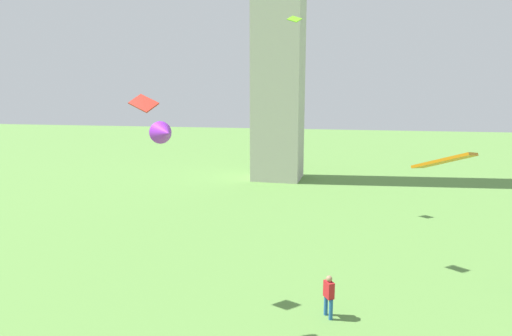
{
  "coord_description": "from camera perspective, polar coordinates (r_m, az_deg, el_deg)",
  "views": [
    {
      "loc": [
        3.43,
        2.79,
        8.22
      ],
      "look_at": [
        -0.93,
        20.68,
        5.14
      ],
      "focal_mm": 28.56,
      "sensor_mm": 36.0,
      "label": 1
    }
  ],
  "objects": [
    {
      "name": "kite_flying_0",
      "position": [
        11.99,
        24.88,
        0.94
      ],
      "size": [
        1.72,
        1.49,
        0.67
      ],
      "rotation": [
        0.0,
        0.0,
        2.71
      ],
      "color": "#C36F0D"
    },
    {
      "name": "kite_flying_6",
      "position": [
        13.6,
        -12.7,
        4.82
      ],
      "size": [
        1.29,
        1.33,
        0.81
      ],
      "rotation": [
        0.0,
        0.0,
        0.71
      ],
      "color": "purple"
    },
    {
      "name": "kite_flying_2",
      "position": [
        16.63,
        -15.46,
        8.74
      ],
      "size": [
        1.19,
        0.8,
        0.74
      ],
      "rotation": [
        0.0,
        0.0,
        6.03
      ],
      "color": "red"
    },
    {
      "name": "person_3",
      "position": [
        16.41,
        10.15,
        -16.96
      ],
      "size": [
        0.45,
        0.5,
        1.68
      ],
      "rotation": [
        0.0,
        0.0,
        2.16
      ],
      "color": "#235693",
      "rests_on": "ground_plane"
    },
    {
      "name": "kite_flying_3",
      "position": [
        29.78,
        5.41,
        20.05
      ],
      "size": [
        1.09,
        0.86,
        0.62
      ],
      "rotation": [
        0.0,
        0.0,
        5.78
      ],
      "color": "#66B91C"
    }
  ]
}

